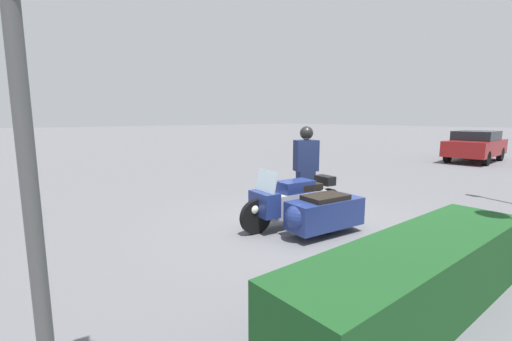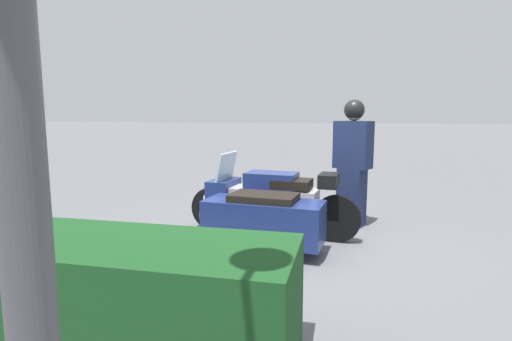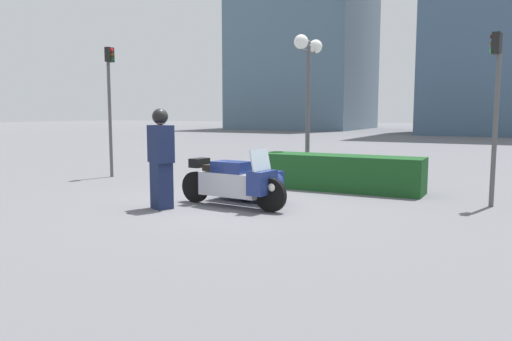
{
  "view_description": "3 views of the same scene",
  "coord_description": "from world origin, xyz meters",
  "px_view_note": "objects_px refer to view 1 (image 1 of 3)",
  "views": [
    {
      "loc": [
        4.92,
        4.32,
        2.1
      ],
      "look_at": [
        0.75,
        -0.82,
        1.07
      ],
      "focal_mm": 24.0,
      "sensor_mm": 36.0,
      "label": 1
    },
    {
      "loc": [
        -0.73,
        5.11,
        1.68
      ],
      "look_at": [
        0.52,
        -0.44,
        0.88
      ],
      "focal_mm": 28.0,
      "sensor_mm": 36.0,
      "label": 2
    },
    {
      "loc": [
        5.1,
        -8.47,
        1.83
      ],
      "look_at": [
        0.69,
        -0.03,
        0.72
      ],
      "focal_mm": 35.0,
      "sensor_mm": 36.0,
      "label": 3
    }
  ],
  "objects_px": {
    "traffic_light_near": "(28,99)",
    "parked_car_background": "(475,145)",
    "hedge_bush_curbside": "(418,279)",
    "officer_rider": "(306,166)",
    "police_motorcycle": "(306,207)"
  },
  "relations": [
    {
      "from": "traffic_light_near",
      "to": "parked_car_background",
      "type": "distance_m",
      "value": 18.61
    },
    {
      "from": "hedge_bush_curbside",
      "to": "officer_rider",
      "type": "bearing_deg",
      "value": -121.54
    },
    {
      "from": "police_motorcycle",
      "to": "hedge_bush_curbside",
      "type": "height_order",
      "value": "police_motorcycle"
    },
    {
      "from": "police_motorcycle",
      "to": "traffic_light_near",
      "type": "distance_m",
      "value": 5.11
    },
    {
      "from": "police_motorcycle",
      "to": "parked_car_background",
      "type": "xyz_separation_m",
      "value": [
        -13.78,
        -1.87,
        0.32
      ]
    },
    {
      "from": "traffic_light_near",
      "to": "parked_car_background",
      "type": "xyz_separation_m",
      "value": [
        -18.14,
        -3.89,
        -1.41
      ]
    },
    {
      "from": "traffic_light_near",
      "to": "parked_car_background",
      "type": "height_order",
      "value": "traffic_light_near"
    },
    {
      "from": "police_motorcycle",
      "to": "parked_car_background",
      "type": "height_order",
      "value": "parked_car_background"
    },
    {
      "from": "hedge_bush_curbside",
      "to": "traffic_light_near",
      "type": "height_order",
      "value": "traffic_light_near"
    },
    {
      "from": "police_motorcycle",
      "to": "traffic_light_near",
      "type": "height_order",
      "value": "traffic_light_near"
    },
    {
      "from": "police_motorcycle",
      "to": "parked_car_background",
      "type": "relative_size",
      "value": 0.58
    },
    {
      "from": "police_motorcycle",
      "to": "officer_rider",
      "type": "bearing_deg",
      "value": -130.72
    },
    {
      "from": "parked_car_background",
      "to": "officer_rider",
      "type": "bearing_deg",
      "value": 179.08
    },
    {
      "from": "officer_rider",
      "to": "parked_car_background",
      "type": "distance_m",
      "value": 12.63
    },
    {
      "from": "hedge_bush_curbside",
      "to": "parked_car_background",
      "type": "distance_m",
      "value": 15.57
    }
  ]
}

